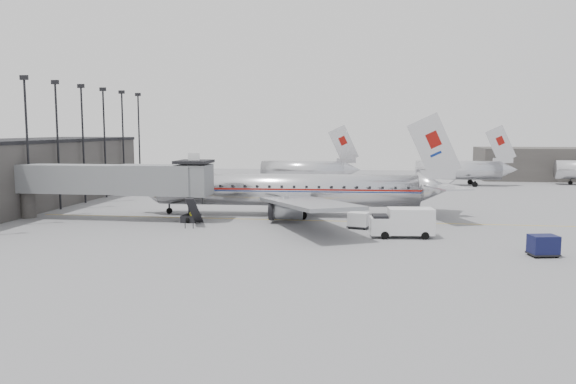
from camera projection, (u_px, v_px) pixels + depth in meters
name	position (u px, v px, depth m)	size (l,w,h in m)	color
ground	(274.00, 230.00, 53.42)	(160.00, 160.00, 0.00)	slate
terminal	(9.00, 175.00, 67.53)	(12.00, 46.00, 8.00)	#3A3735
hangar	(561.00, 164.00, 105.88)	(30.00, 12.00, 6.00)	#3A3735
apron_line	(311.00, 220.00, 58.91)	(0.15, 60.00, 0.01)	gold
jet_bridge	(123.00, 181.00, 58.88)	(21.00, 6.20, 7.10)	slate
floodlight_masts	(71.00, 139.00, 69.09)	(0.90, 42.25, 15.25)	black
distant_aircraft_near	(304.00, 170.00, 94.69)	(16.39, 3.20, 10.26)	silver
distant_aircraft_mid	(459.00, 169.00, 95.02)	(16.39, 3.20, 10.26)	silver
airliner	(293.00, 190.00, 61.89)	(36.04, 33.36, 11.39)	silver
service_van	(403.00, 222.00, 49.64)	(5.71, 2.66, 2.60)	silver
baggage_cart_navy	(543.00, 245.00, 42.25)	(2.33, 1.95, 1.62)	#0D1036
baggage_cart_white	(358.00, 220.00, 54.19)	(2.30, 1.96, 1.56)	silver
ramp_worker	(193.00, 214.00, 57.51)	(0.66, 0.43, 1.81)	yellow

